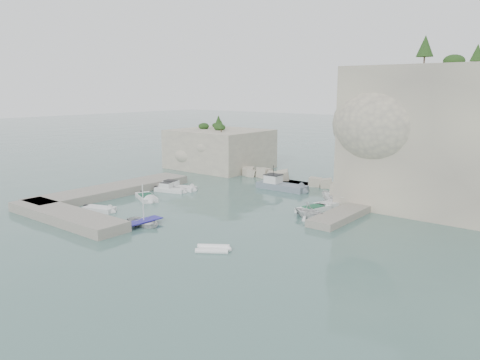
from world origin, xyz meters
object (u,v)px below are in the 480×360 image
Objects in this scene: motorboat_a at (176,190)px; tender_east_b at (313,211)px; tender_east_c at (333,206)px; work_boat at (282,189)px; inflatable_dinghy at (213,251)px; motorboat_b at (170,192)px; rowboat at (144,225)px; motorboat_c at (146,199)px; tender_east_d at (337,205)px; tender_east_a at (309,218)px; motorboat_e at (99,211)px.

motorboat_a reaches higher than tender_east_b.
tender_east_b is 3.94m from tender_east_c.
work_boat is (-9.74, 7.86, 0.00)m from tender_east_b.
inflatable_dinghy is 21.78m from tender_east_c.
motorboat_b is 25.71m from inflatable_dinghy.
motorboat_c is at bearing 50.27° from rowboat.
inflatable_dinghy is 0.70× the size of tender_east_d.
tender_east_a reaches higher than inflatable_dinghy.
motorboat_b reaches higher than tender_east_b.
motorboat_e is 8.63m from rowboat.
tender_east_b is 12.52m from work_boat.
tender_east_d is at bearing 4.34° from tender_east_b.
tender_east_c is at bearing 25.64° from motorboat_e.
tender_east_d is 11.00m from work_boat.
motorboat_b is 0.99× the size of tender_east_b.
motorboat_b reaches higher than inflatable_dinghy.
motorboat_a is at bearing 87.78° from tender_east_a.
tender_east_d is at bearing 53.61° from inflatable_dinghy.
rowboat is at bearing -71.66° from motorboat_a.
motorboat_a is 14.38m from motorboat_e.
work_boat is at bearing 21.95° from motorboat_a.
work_boat reaches higher than motorboat_e.
motorboat_e is (1.37, -12.75, 0.00)m from motorboat_b.
work_boat is (-10.37, 3.97, 0.00)m from tender_east_c.
motorboat_b reaches higher than rowboat.
motorboat_b is 0.59× the size of work_boat.
motorboat_c is at bearing -123.80° from work_boat.
tender_east_b is (19.87, 16.07, 0.00)m from motorboat_e.
motorboat_a is at bearing 127.74° from motorboat_c.
rowboat is 1.41× the size of inflatable_dinghy.
tender_east_d is (0.15, 0.77, 0.00)m from tender_east_c.
tender_east_b is (21.25, 3.31, 0.00)m from motorboat_b.
tender_east_a is at bearing 13.37° from motorboat_e.
rowboat is (10.42, -14.68, 0.00)m from motorboat_a.
motorboat_c is 1.17× the size of rowboat.
work_boat is (-10.86, 10.83, 0.00)m from tender_east_a.
motorboat_e is at bearing 142.88° from tender_east_b.
tender_east_b is 0.90× the size of tender_east_c.
work_boat is (10.13, 23.93, 0.00)m from motorboat_e.
motorboat_a is 18.00m from rowboat.
tender_east_d reaches higher than motorboat_e.
inflatable_dinghy is 0.39× the size of work_boat.
motorboat_e is at bearing 140.55° from inflatable_dinghy.
motorboat_a reaches higher than motorboat_c.
motorboat_c is 19.47m from work_boat.
motorboat_c is (0.95, -5.19, 0.00)m from motorboat_b.
tender_east_a is at bearing -15.64° from motorboat_b.
tender_east_b is at bearing 21.47° from tender_east_a.
motorboat_e is at bearing 153.00° from tender_east_c.
motorboat_e is 19.89m from inflatable_dinghy.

